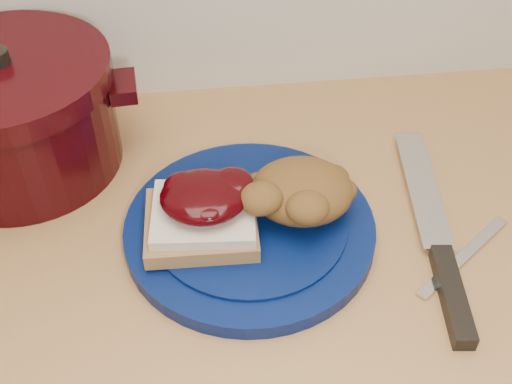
{
  "coord_description": "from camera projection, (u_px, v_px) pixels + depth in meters",
  "views": [
    {
      "loc": [
        -0.06,
        0.97,
        1.46
      ],
      "look_at": [
        0.0,
        1.51,
        0.95
      ],
      "focal_mm": 45.0,
      "sensor_mm": 36.0,
      "label": 1
    }
  ],
  "objects": [
    {
      "name": "chef_knife",
      "position": [
        443.0,
        262.0,
        0.72
      ],
      "size": [
        0.07,
        0.34,
        0.02
      ],
      "rotation": [
        0.0,
        0.0,
        1.45
      ],
      "color": "black",
      "rests_on": "wood_countertop"
    },
    {
      "name": "stuffing_mound",
      "position": [
        302.0,
        191.0,
        0.74
      ],
      "size": [
        0.13,
        0.12,
        0.06
      ],
      "primitive_type": "ellipsoid",
      "rotation": [
        0.0,
        0.0,
        -0.14
      ],
      "color": "brown",
      "rests_on": "plate"
    },
    {
      "name": "plate",
      "position": [
        250.0,
        229.0,
        0.76
      ],
      "size": [
        0.33,
        0.33,
        0.02
      ],
      "primitive_type": "cylinder",
      "rotation": [
        0.0,
        0.0,
        -0.14
      ],
      "color": "#041345",
      "rests_on": "wood_countertop"
    },
    {
      "name": "dutch_oven",
      "position": [
        14.0,
        114.0,
        0.81
      ],
      "size": [
        0.32,
        0.28,
        0.17
      ],
      "rotation": [
        0.0,
        0.0,
        0.07
      ],
      "color": "black",
      "rests_on": "wood_countertop"
    },
    {
      "name": "sandwich",
      "position": [
        203.0,
        211.0,
        0.72
      ],
      "size": [
        0.13,
        0.11,
        0.06
      ],
      "rotation": [
        0.0,
        0.0,
        -0.14
      ],
      "color": "olive",
      "rests_on": "plate"
    },
    {
      "name": "butter_knife",
      "position": [
        464.0,
        256.0,
        0.74
      ],
      "size": [
        0.14,
        0.11,
        0.0
      ],
      "primitive_type": "cube",
      "rotation": [
        0.0,
        0.0,
        0.64
      ],
      "color": "silver",
      "rests_on": "wood_countertop"
    }
  ]
}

